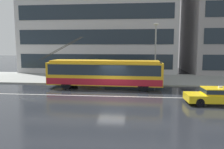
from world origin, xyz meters
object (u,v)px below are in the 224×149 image
bus_shelter (89,66)px  street_lamp (156,48)px  pedestrian_at_shelter (76,68)px  trolleybus (105,73)px  taxi_oncoming_far (218,95)px  pedestrian_approaching_curb (146,74)px

bus_shelter → street_lamp: (7.71, -0.88, 2.11)m
pedestrian_at_shelter → street_lamp: size_ratio=0.30×
trolleybus → taxi_oncoming_far: trolleybus is taller
street_lamp → taxi_oncoming_far: bearing=-63.6°
pedestrian_approaching_curb → street_lamp: (1.00, -0.93, 3.01)m
bus_shelter → pedestrian_approaching_curb: bearing=0.4°
bus_shelter → taxi_oncoming_far: bearing=-37.5°
trolleybus → pedestrian_approaching_curb: (4.36, 3.45, -0.48)m
taxi_oncoming_far → pedestrian_approaching_curb: (-5.01, 9.03, 0.42)m
taxi_oncoming_far → street_lamp: size_ratio=0.70×
pedestrian_approaching_curb → street_lamp: size_ratio=0.25×
taxi_oncoming_far → pedestrian_at_shelter: size_ratio=2.35×
taxi_oncoming_far → bus_shelter: size_ratio=1.24×
taxi_oncoming_far → bus_shelter: bearing=142.5°
pedestrian_approaching_curb → street_lamp: 3.31m
trolleybus → taxi_oncoming_far: size_ratio=2.74×
trolleybus → bus_shelter: trolleybus is taller
trolleybus → pedestrian_at_shelter: trolleybus is taller
pedestrian_at_shelter → pedestrian_approaching_curb: bearing=0.4°
taxi_oncoming_far → trolleybus: bearing=149.2°
bus_shelter → pedestrian_at_shelter: size_ratio=1.89×
trolleybus → bus_shelter: bearing=124.6°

